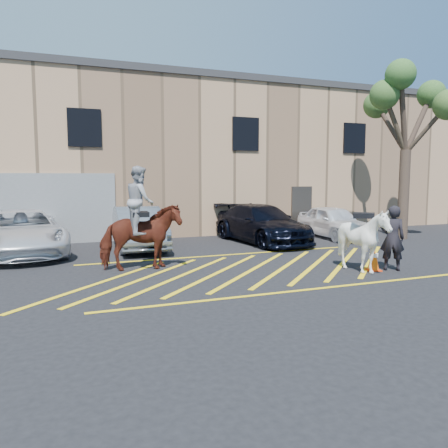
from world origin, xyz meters
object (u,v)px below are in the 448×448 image
object	(u,v)px
tree	(407,104)
car_silver_sedan	(139,228)
traffic_cone	(374,258)
car_white_suv	(333,222)
mounted_bay	(140,229)
saddled_white	(363,240)
car_blue_suv	(261,224)
car_white_pickup	(22,232)
handler	(392,238)

from	to	relation	value
tree	car_silver_sedan	bearing A→B (deg)	171.85
car_silver_sedan	traffic_cone	distance (m)	8.44
car_white_suv	mounted_bay	distance (m)	9.87
saddled_white	car_silver_sedan	bearing A→B (deg)	128.34
car_blue_suv	car_white_suv	bearing A→B (deg)	-4.16
mounted_bay	car_white_pickup	bearing A→B (deg)	129.93
car_silver_sedan	car_white_pickup	bearing A→B (deg)	-177.70
car_blue_suv	handler	world-z (taller)	handler
car_silver_sedan	car_white_suv	bearing A→B (deg)	1.39
car_silver_sedan	handler	xyz separation A→B (m)	(6.01, -6.53, 0.16)
car_blue_suv	saddled_white	xyz separation A→B (m)	(0.15, -6.11, 0.14)
car_white_suv	traffic_cone	world-z (taller)	car_white_suv
car_white_pickup	car_silver_sedan	xyz separation A→B (m)	(3.96, -0.03, -0.00)
car_white_pickup	traffic_cone	distance (m)	11.45
car_white_suv	traffic_cone	xyz separation A→B (m)	(-2.96, -6.16, -0.34)
traffic_cone	car_white_pickup	bearing A→B (deg)	145.98
car_white_pickup	traffic_cone	size ratio (longest dim) A/B	7.65
mounted_bay	traffic_cone	size ratio (longest dim) A/B	4.05
mounted_bay	traffic_cone	bearing A→B (deg)	-21.57
car_silver_sedan	handler	world-z (taller)	handler
car_white_suv	saddled_white	xyz separation A→B (m)	(-3.40, -6.22, 0.20)
handler	mounted_bay	bearing A→B (deg)	10.70
saddled_white	car_blue_suv	bearing A→B (deg)	91.41
car_blue_suv	saddled_white	size ratio (longest dim) A/B	2.42
handler	car_blue_suv	bearing A→B (deg)	-48.09
handler	saddled_white	xyz separation A→B (m)	(-0.93, 0.10, -0.03)
saddled_white	tree	size ratio (longest dim) A/B	0.30
mounted_bay	tree	size ratio (longest dim) A/B	0.41
mounted_bay	traffic_cone	world-z (taller)	mounted_bay
handler	saddled_white	size ratio (longest dim) A/B	0.85
car_white_pickup	car_white_suv	bearing A→B (deg)	-7.74
mounted_bay	saddled_white	distance (m)	6.26
mounted_bay	traffic_cone	xyz separation A→B (m)	(6.17, -2.44, -0.83)
car_white_pickup	saddled_white	world-z (taller)	saddled_white
car_blue_suv	tree	xyz separation A→B (m)	(6.12, -1.27, 4.93)
tree	car_white_pickup	bearing A→B (deg)	173.86
handler	saddled_white	world-z (taller)	handler
car_white_suv	saddled_white	distance (m)	7.09
car_white_pickup	car_silver_sedan	distance (m)	3.96
car_white_suv	handler	xyz separation A→B (m)	(-2.47, -6.33, 0.22)
car_white_pickup	tree	world-z (taller)	tree
car_white_pickup	handler	world-z (taller)	handler
car_white_suv	traffic_cone	distance (m)	6.85
car_white_suv	mounted_bay	size ratio (longest dim) A/B	1.40
car_white_suv	handler	world-z (taller)	handler
car_silver_sedan	saddled_white	world-z (taller)	saddled_white
car_white_suv	saddled_white	size ratio (longest dim) A/B	1.90
car_blue_suv	traffic_cone	world-z (taller)	car_blue_suv
car_blue_suv	traffic_cone	size ratio (longest dim) A/B	7.21
car_silver_sedan	mounted_bay	bearing A→B (deg)	-96.53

